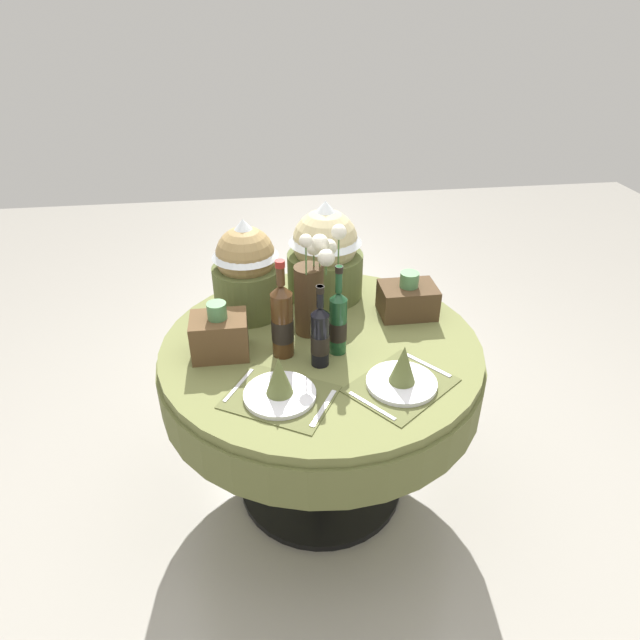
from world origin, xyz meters
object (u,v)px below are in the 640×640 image
gift_tub_back_centre (325,248)px  place_setting_right (402,375)px  gift_tub_back_left (246,265)px  wine_bottle_right (320,336)px  place_setting_left (279,386)px  dining_table (321,372)px  flower_vase (313,287)px  woven_basket_side_left (220,335)px  woven_basket_side_right (408,299)px  wine_bottle_left (282,320)px  wine_bottle_centre (338,322)px

gift_tub_back_centre → place_setting_right: bearing=-76.3°
gift_tub_back_left → gift_tub_back_centre: (0.33, 0.11, 0.01)m
place_setting_right → wine_bottle_right: 0.31m
gift_tub_back_centre → place_setting_left: bearing=-109.8°
dining_table → flower_vase: bearing=104.8°
flower_vase → woven_basket_side_left: (-0.35, -0.11, -0.12)m
place_setting_right → gift_tub_back_left: bearing=131.1°
dining_table → wine_bottle_right: (-0.02, -0.14, 0.26)m
flower_vase → wine_bottle_right: (-0.00, -0.22, -0.08)m
dining_table → woven_basket_side_right: (0.38, 0.17, 0.21)m
wine_bottle_left → woven_basket_side_left: (-0.23, 0.03, -0.06)m
place_setting_left → woven_basket_side_left: size_ratio=2.00×
wine_bottle_centre → woven_basket_side_left: size_ratio=1.64×
place_setting_left → woven_basket_side_left: bearing=124.6°
dining_table → place_setting_right: 0.43m
wine_bottle_centre → woven_basket_side_left: 0.43m
wine_bottle_left → woven_basket_side_right: wine_bottle_left is taller
wine_bottle_left → woven_basket_side_left: wine_bottle_left is taller
flower_vase → woven_basket_side_left: size_ratio=2.11×
wine_bottle_centre → gift_tub_back_left: 0.47m
wine_bottle_right → woven_basket_side_right: wine_bottle_right is taller
gift_tub_back_centre → woven_basket_side_left: bearing=-137.7°
place_setting_right → wine_bottle_centre: wine_bottle_centre is taller
place_setting_left → woven_basket_side_right: bearing=40.4°
wine_bottle_left → woven_basket_side_right: (0.53, 0.22, -0.07)m
place_setting_left → place_setting_right: same height
flower_vase → gift_tub_back_left: 0.31m
wine_bottle_centre → woven_basket_side_right: size_ratio=1.54×
wine_bottle_left → wine_bottle_right: (0.13, -0.08, -0.03)m
place_setting_left → wine_bottle_centre: (0.23, 0.24, 0.08)m
wine_bottle_right → woven_basket_side_left: wine_bottle_right is taller
woven_basket_side_right → woven_basket_side_left: bearing=-165.8°
gift_tub_back_left → woven_basket_side_right: gift_tub_back_left is taller
gift_tub_back_left → woven_basket_side_left: gift_tub_back_left is taller
wine_bottle_centre → gift_tub_back_left: size_ratio=0.86×
gift_tub_back_left → woven_basket_side_left: bearing=-110.5°
woven_basket_side_right → place_setting_left: bearing=-139.6°
dining_table → woven_basket_side_left: (-0.37, -0.02, 0.22)m
gift_tub_back_centre → woven_basket_side_left: gift_tub_back_centre is taller
place_setting_left → flower_vase: (0.16, 0.39, 0.15)m
wine_bottle_centre → woven_basket_side_left: bearing=174.2°
woven_basket_side_left → gift_tub_back_centre: bearing=42.3°
dining_table → gift_tub_back_left: 0.52m
gift_tub_back_left → flower_vase: bearing=-37.9°
wine_bottle_left → wine_bottle_centre: 0.20m
dining_table → wine_bottle_left: (-0.15, -0.06, 0.28)m
wine_bottle_centre → gift_tub_back_left: bearing=133.1°
place_setting_left → flower_vase: size_ratio=0.95×
wine_bottle_right → woven_basket_side_right: bearing=37.1°
woven_basket_side_right → gift_tub_back_left: bearing=170.8°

